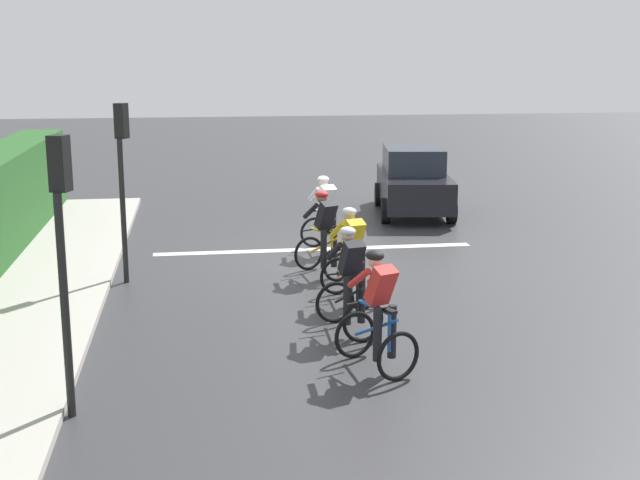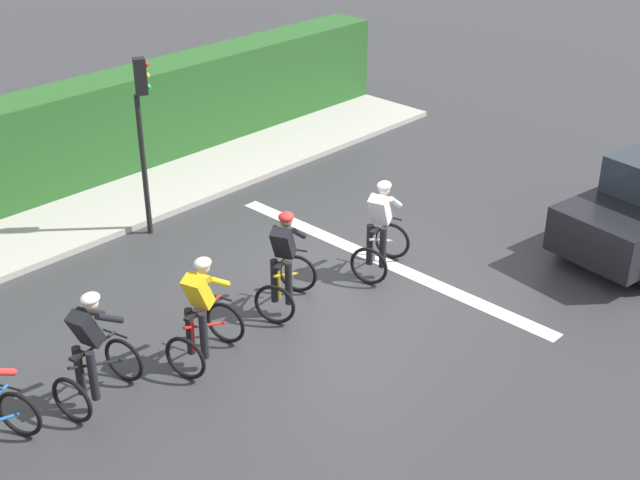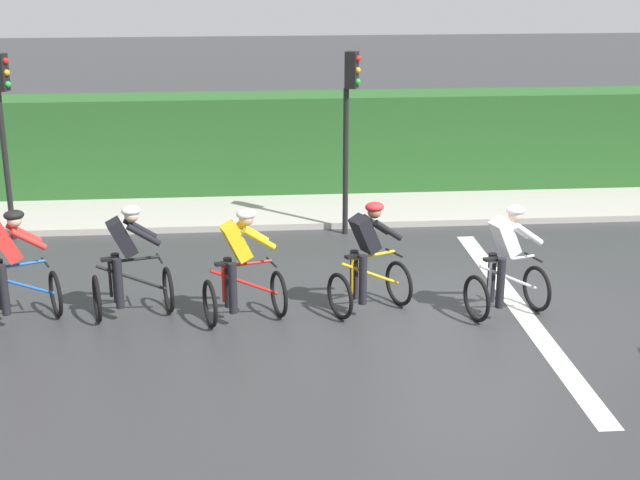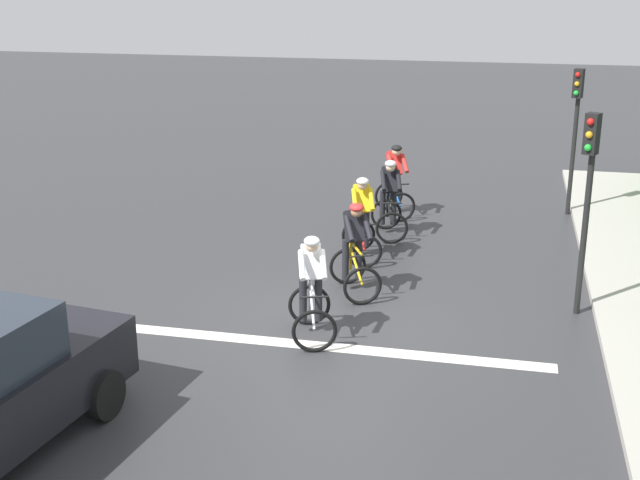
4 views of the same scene
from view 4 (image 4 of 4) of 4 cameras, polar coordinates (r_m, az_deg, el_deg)
The scene contains 9 objects.
ground_plane at distance 13.55m, azimuth 0.67°, elevation -5.77°, with size 80.00×80.00×0.00m, color #333335.
road_marking_stop_line at distance 12.83m, azimuth -0.08°, elevation -7.18°, with size 7.00×0.30×0.01m, color silver.
cyclist_lead at distance 19.32m, azimuth 5.08°, elevation 3.97°, with size 1.05×1.26×1.66m.
cyclist_second at distance 17.79m, azimuth 4.71°, elevation 2.75°, with size 0.93×1.22×1.66m.
cyclist_mid at distance 16.31m, azimuth 2.83°, elevation 1.37°, with size 0.96×1.23×1.66m.
cyclist_fourth at distance 14.56m, azimuth 2.36°, elevation -0.69°, with size 1.07×1.27×1.66m.
cyclist_trailing at distance 12.83m, azimuth -0.58°, elevation -3.32°, with size 0.97×1.23×1.66m.
traffic_light_near_crossing at distance 13.89m, azimuth 17.69°, elevation 3.66°, with size 0.27×0.29×3.34m.
traffic_light_far_junction at distance 19.82m, azimuth 16.92°, elevation 7.84°, with size 0.26×0.30×3.34m.
Camera 4 is at (2.54, -12.13, 5.47)m, focal length 47.25 mm.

